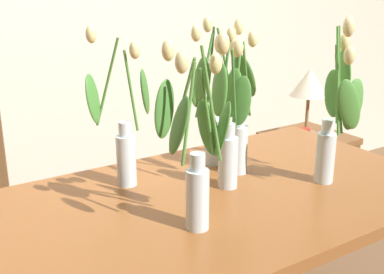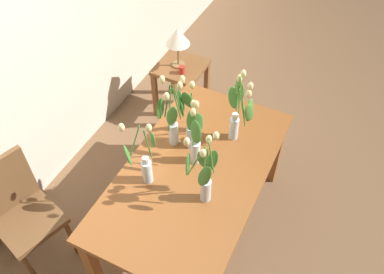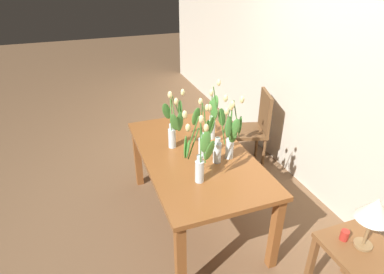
{
  "view_description": "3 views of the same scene",
  "coord_description": "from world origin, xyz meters",
  "px_view_note": "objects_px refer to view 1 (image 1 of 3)",
  "views": [
    {
      "loc": [
        -0.88,
        -1.21,
        1.43
      ],
      "look_at": [
        -0.06,
        0.05,
        0.94
      ],
      "focal_mm": 45.61,
      "sensor_mm": 36.0,
      "label": 1
    },
    {
      "loc": [
        -1.53,
        -0.72,
        2.88
      ],
      "look_at": [
        0.07,
        0.06,
        0.97
      ],
      "focal_mm": 37.92,
      "sensor_mm": 36.0,
      "label": 2
    },
    {
      "loc": [
        2.24,
        -0.85,
        2.21
      ],
      "look_at": [
        0.04,
        -0.05,
        0.93
      ],
      "focal_mm": 30.06,
      "sensor_mm": 36.0,
      "label": 3
    }
  ],
  "objects_px": {
    "pillar_candle": "(305,134)",
    "tulip_vase_2": "(240,126)",
    "table_lamp": "(309,84)",
    "dining_table": "(215,219)",
    "tulip_vase_4": "(123,135)",
    "tulip_vase_0": "(335,120)",
    "side_table": "(307,154)",
    "tulip_vase_1": "(228,136)",
    "tulip_vase_5": "(196,154)",
    "tulip_vase_3": "(216,107)"
  },
  "relations": [
    {
      "from": "tulip_vase_1",
      "to": "table_lamp",
      "type": "distance_m",
      "value": 1.33
    },
    {
      "from": "tulip_vase_0",
      "to": "table_lamp",
      "type": "bearing_deg",
      "value": 47.88
    },
    {
      "from": "tulip_vase_2",
      "to": "tulip_vase_5",
      "type": "xyz_separation_m",
      "value": [
        -0.36,
        -0.26,
        0.04
      ]
    },
    {
      "from": "dining_table",
      "to": "tulip_vase_2",
      "type": "xyz_separation_m",
      "value": [
        0.19,
        0.12,
        0.27
      ]
    },
    {
      "from": "side_table",
      "to": "tulip_vase_3",
      "type": "bearing_deg",
      "value": -155.05
    },
    {
      "from": "tulip_vase_0",
      "to": "tulip_vase_2",
      "type": "bearing_deg",
      "value": 130.34
    },
    {
      "from": "tulip_vase_4",
      "to": "tulip_vase_1",
      "type": "bearing_deg",
      "value": -36.42
    },
    {
      "from": "side_table",
      "to": "dining_table",
      "type": "bearing_deg",
      "value": -148.92
    },
    {
      "from": "tulip_vase_1",
      "to": "tulip_vase_5",
      "type": "relative_size",
      "value": 0.94
    },
    {
      "from": "tulip_vase_5",
      "to": "tulip_vase_1",
      "type": "bearing_deg",
      "value": 35.93
    },
    {
      "from": "table_lamp",
      "to": "pillar_candle",
      "type": "distance_m",
      "value": 0.29
    },
    {
      "from": "tulip_vase_3",
      "to": "tulip_vase_4",
      "type": "height_order",
      "value": "tulip_vase_3"
    },
    {
      "from": "side_table",
      "to": "table_lamp",
      "type": "xyz_separation_m",
      "value": [
        -0.01,
        0.02,
        0.42
      ]
    },
    {
      "from": "tulip_vase_1",
      "to": "tulip_vase_5",
      "type": "height_order",
      "value": "tulip_vase_5"
    },
    {
      "from": "tulip_vase_1",
      "to": "tulip_vase_4",
      "type": "height_order",
      "value": "tulip_vase_4"
    },
    {
      "from": "tulip_vase_2",
      "to": "table_lamp",
      "type": "xyz_separation_m",
      "value": [
        1.0,
        0.63,
        -0.07
      ]
    },
    {
      "from": "tulip_vase_4",
      "to": "table_lamp",
      "type": "distance_m",
      "value": 1.49
    },
    {
      "from": "tulip_vase_1",
      "to": "tulip_vase_2",
      "type": "bearing_deg",
      "value": 34.78
    },
    {
      "from": "tulip_vase_3",
      "to": "tulip_vase_4",
      "type": "xyz_separation_m",
      "value": [
        -0.39,
        0.0,
        -0.05
      ]
    },
    {
      "from": "tulip_vase_4",
      "to": "side_table",
      "type": "xyz_separation_m",
      "value": [
        1.41,
        0.48,
        -0.49
      ]
    },
    {
      "from": "tulip_vase_0",
      "to": "tulip_vase_5",
      "type": "distance_m",
      "value": 0.57
    },
    {
      "from": "tulip_vase_2",
      "to": "tulip_vase_3",
      "type": "distance_m",
      "value": 0.14
    },
    {
      "from": "dining_table",
      "to": "side_table",
      "type": "xyz_separation_m",
      "value": [
        1.2,
        0.72,
        -0.22
      ]
    },
    {
      "from": "tulip_vase_1",
      "to": "table_lamp",
      "type": "relative_size",
      "value": 1.32
    },
    {
      "from": "tulip_vase_2",
      "to": "pillar_candle",
      "type": "distance_m",
      "value": 1.12
    },
    {
      "from": "tulip_vase_5",
      "to": "pillar_candle",
      "type": "xyz_separation_m",
      "value": [
        1.28,
        0.81,
        -0.38
      ]
    },
    {
      "from": "table_lamp",
      "to": "pillar_candle",
      "type": "xyz_separation_m",
      "value": [
        -0.09,
        -0.08,
        -0.27
      ]
    },
    {
      "from": "tulip_vase_1",
      "to": "tulip_vase_4",
      "type": "bearing_deg",
      "value": 143.58
    },
    {
      "from": "side_table",
      "to": "pillar_candle",
      "type": "relative_size",
      "value": 7.33
    },
    {
      "from": "tulip_vase_0",
      "to": "side_table",
      "type": "height_order",
      "value": "tulip_vase_0"
    },
    {
      "from": "pillar_candle",
      "to": "tulip_vase_2",
      "type": "bearing_deg",
      "value": -149.18
    },
    {
      "from": "tulip_vase_5",
      "to": "pillar_candle",
      "type": "height_order",
      "value": "tulip_vase_5"
    },
    {
      "from": "tulip_vase_3",
      "to": "pillar_candle",
      "type": "relative_size",
      "value": 7.47
    },
    {
      "from": "tulip_vase_4",
      "to": "side_table",
      "type": "distance_m",
      "value": 1.57
    },
    {
      "from": "tulip_vase_4",
      "to": "tulip_vase_5",
      "type": "height_order",
      "value": "tulip_vase_5"
    },
    {
      "from": "tulip_vase_2",
      "to": "tulip_vase_5",
      "type": "relative_size",
      "value": 0.93
    },
    {
      "from": "dining_table",
      "to": "pillar_candle",
      "type": "xyz_separation_m",
      "value": [
        1.11,
        0.66,
        -0.06
      ]
    },
    {
      "from": "tulip_vase_4",
      "to": "pillar_candle",
      "type": "relative_size",
      "value": 7.31
    },
    {
      "from": "tulip_vase_0",
      "to": "tulip_vase_2",
      "type": "height_order",
      "value": "tulip_vase_0"
    },
    {
      "from": "tulip_vase_4",
      "to": "tulip_vase_5",
      "type": "relative_size",
      "value": 0.98
    },
    {
      "from": "dining_table",
      "to": "tulip_vase_4",
      "type": "relative_size",
      "value": 2.92
    },
    {
      "from": "tulip_vase_3",
      "to": "side_table",
      "type": "height_order",
      "value": "tulip_vase_3"
    },
    {
      "from": "tulip_vase_0",
      "to": "tulip_vase_2",
      "type": "xyz_separation_m",
      "value": [
        -0.21,
        0.25,
        -0.05
      ]
    },
    {
      "from": "tulip_vase_2",
      "to": "tulip_vase_4",
      "type": "bearing_deg",
      "value": 162.06
    },
    {
      "from": "tulip_vase_1",
      "to": "pillar_candle",
      "type": "bearing_deg",
      "value": 31.29
    },
    {
      "from": "pillar_candle",
      "to": "tulip_vase_1",
      "type": "bearing_deg",
      "value": -148.71
    },
    {
      "from": "tulip_vase_1",
      "to": "tulip_vase_0",
      "type": "bearing_deg",
      "value": -27.18
    },
    {
      "from": "tulip_vase_1",
      "to": "tulip_vase_2",
      "type": "distance_m",
      "value": 0.14
    },
    {
      "from": "tulip_vase_3",
      "to": "tulip_vase_1",
      "type": "bearing_deg",
      "value": -115.2
    },
    {
      "from": "dining_table",
      "to": "tulip_vase_2",
      "type": "bearing_deg",
      "value": 31.56
    }
  ]
}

